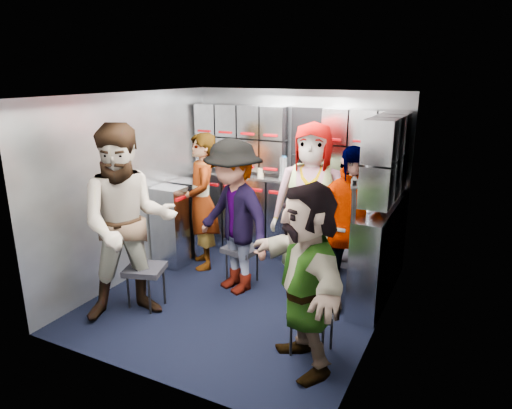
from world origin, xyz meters
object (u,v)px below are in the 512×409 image
at_px(attendant_arc_e, 306,278).
at_px(attendant_arc_d, 347,229).
at_px(jump_seat_near_left, 145,271).
at_px(attendant_arc_a, 128,224).
at_px(jump_seat_mid_right, 350,261).
at_px(jump_seat_mid_left, 242,251).
at_px(attendant_standing, 202,202).
at_px(jump_seat_center, 315,240).
at_px(attendant_arc_c, 311,202).
at_px(jump_seat_near_right, 312,311).
at_px(attendant_arc_b, 234,217).

bearing_deg(attendant_arc_e, attendant_arc_d, 135.47).
height_order(jump_seat_near_left, attendant_arc_a, attendant_arc_a).
distance_m(jump_seat_mid_right, attendant_arc_e, 1.33).
height_order(jump_seat_mid_left, jump_seat_mid_right, jump_seat_mid_right).
xyz_separation_m(attendant_standing, attendant_arc_a, (0.04, -1.30, 0.12)).
relative_size(jump_seat_near_left, jump_seat_center, 1.06).
distance_m(jump_seat_mid_right, attendant_standing, 1.87).
bearing_deg(attendant_arc_c, jump_seat_center, 78.54).
distance_m(jump_seat_mid_left, attendant_arc_e, 1.65).
height_order(jump_seat_near_right, attendant_arc_e, attendant_arc_e).
relative_size(attendant_arc_a, attendant_arc_b, 1.13).
bearing_deg(jump_seat_mid_right, jump_seat_mid_left, -171.25).
relative_size(jump_seat_center, jump_seat_near_right, 0.97).
bearing_deg(attendant_standing, attendant_arc_a, -37.25).
distance_m(jump_seat_near_left, attendant_standing, 1.21).
xyz_separation_m(jump_seat_near_right, attendant_arc_c, (-0.55, 1.43, 0.50)).
xyz_separation_m(jump_seat_near_right, attendant_arc_a, (-1.78, -0.17, 0.55)).
xyz_separation_m(jump_seat_near_left, jump_seat_near_right, (1.78, -0.01, 0.01)).
height_order(jump_seat_near_left, attendant_arc_c, attendant_arc_c).
height_order(attendant_standing, attendant_arc_c, attendant_arc_c).
relative_size(jump_seat_near_left, attendant_arc_a, 0.24).
distance_m(jump_seat_near_left, jump_seat_mid_right, 2.10).
height_order(jump_seat_mid_right, attendant_arc_d, attendant_arc_d).
bearing_deg(jump_seat_near_right, jump_seat_near_left, 179.68).
bearing_deg(attendant_arc_e, jump_seat_center, 153.19).
bearing_deg(jump_seat_near_right, attendant_arc_b, 147.42).
bearing_deg(attendant_arc_a, attendant_arc_c, 9.16).
distance_m(jump_seat_near_left, jump_seat_mid_left, 1.10).
bearing_deg(attendant_arc_d, jump_seat_mid_right, 62.24).
xyz_separation_m(jump_seat_near_left, attendant_arc_c, (1.23, 1.42, 0.51)).
relative_size(jump_seat_center, attendant_arc_e, 0.28).
bearing_deg(jump_seat_mid_right, attendant_arc_d, -90.00).
height_order(jump_seat_mid_right, attendant_arc_a, attendant_arc_a).
bearing_deg(attendant_standing, jump_seat_mid_left, 33.18).
height_order(attendant_arc_c, attendant_arc_e, attendant_arc_c).
bearing_deg(attendant_arc_c, jump_seat_near_left, -142.35).
height_order(jump_seat_mid_left, jump_seat_near_right, jump_seat_near_right).
relative_size(jump_seat_mid_left, attendant_arc_a, 0.23).
height_order(jump_seat_center, attendant_standing, attendant_standing).
height_order(attendant_standing, attendant_arc_a, attendant_arc_a).
xyz_separation_m(jump_seat_near_left, attendant_arc_b, (0.61, 0.73, 0.45)).
xyz_separation_m(attendant_arc_b, attendant_arc_d, (1.18, 0.18, -0.00)).
bearing_deg(attendant_arc_a, attendant_arc_e, -43.62).
bearing_deg(jump_seat_near_left, attendant_standing, 91.82).
bearing_deg(jump_seat_center, jump_seat_near_left, -127.53).
height_order(jump_seat_near_left, jump_seat_mid_left, jump_seat_near_left).
xyz_separation_m(jump_seat_mid_right, attendant_standing, (-1.82, 0.03, 0.39)).
bearing_deg(jump_seat_near_left, attendant_arc_d, 27.07).
bearing_deg(attendant_arc_a, jump_seat_center, 12.07).
relative_size(jump_seat_near_right, attendant_arc_b, 0.27).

